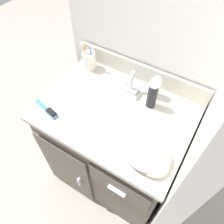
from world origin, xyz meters
TOP-DOWN VIEW (x-y plane):
  - ground_plane at (0.00, 0.00)m, footprint 6.00×6.00m
  - wall_back at (0.00, 0.35)m, footprint 0.99×0.08m
  - vanity at (-0.00, -0.00)m, footprint 0.81×0.61m
  - backsplash at (0.00, 0.29)m, footprint 0.81×0.02m
  - sink_faucet at (0.00, 0.17)m, footprint 0.09×0.09m
  - toothbrush_cup at (-0.32, 0.21)m, footprint 0.08×0.08m
  - soap_dispenser at (0.13, 0.21)m, footprint 0.05×0.06m
  - shaving_cream_can at (0.14, 0.13)m, footprint 0.05×0.05m
  - hairbrush at (-0.29, -0.19)m, footprint 0.17×0.06m
  - hand_towel at (0.27, -0.16)m, footprint 0.23×0.18m

SIDE VIEW (x-z plane):
  - ground_plane at x=0.00m, z-range 0.00..0.00m
  - vanity at x=0.00m, z-range 0.02..0.81m
  - hairbrush at x=-0.29m, z-range 0.79..0.82m
  - hand_towel at x=0.27m, z-range 0.79..0.86m
  - sink_faucet at x=0.00m, z-range 0.77..0.91m
  - backsplash at x=0.00m, z-range 0.79..0.90m
  - toothbrush_cup at x=-0.32m, z-range 0.76..0.94m
  - soap_dispenser at x=0.13m, z-range 0.78..0.93m
  - shaving_cream_can at x=0.14m, z-range 0.79..0.96m
  - wall_back at x=0.00m, z-range 0.00..2.20m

